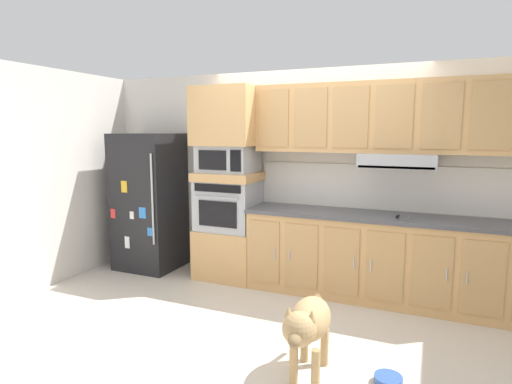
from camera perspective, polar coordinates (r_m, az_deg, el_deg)
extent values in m
plane|color=beige|center=(4.33, 3.56, -16.09)|extent=(9.60, 9.60, 0.00)
cube|color=silver|center=(5.04, 7.94, 2.08)|extent=(6.20, 0.12, 2.50)
cube|color=silver|center=(5.57, -24.55, 2.00)|extent=(0.12, 7.10, 2.50)
cube|color=black|center=(5.64, -14.34, -1.24)|extent=(0.76, 0.70, 1.76)
cylinder|color=silver|center=(5.14, -13.96, -1.01)|extent=(0.02, 0.02, 1.10)
cube|color=#337FDB|center=(5.28, -15.24, -2.76)|extent=(0.10, 0.01, 0.13)
cube|color=white|center=(5.53, -17.17, -6.58)|extent=(0.07, 0.01, 0.15)
cube|color=white|center=(5.39, -16.59, -3.05)|extent=(0.06, 0.01, 0.09)
cube|color=red|center=(5.58, -18.91, -2.81)|extent=(0.07, 0.01, 0.12)
cube|color=#337FDB|center=(5.27, -14.27, -5.29)|extent=(0.07, 0.01, 0.10)
cube|color=gold|center=(5.40, -17.55, 0.70)|extent=(0.09, 0.01, 0.14)
cube|color=tan|center=(5.23, -3.65, -8.25)|extent=(0.74, 0.62, 0.60)
cube|color=#A8AAAF|center=(5.10, -3.71, -1.76)|extent=(0.70, 0.58, 0.60)
cube|color=black|center=(4.85, -5.29, -3.02)|extent=(0.49, 0.01, 0.30)
cube|color=black|center=(4.80, -5.34, 0.50)|extent=(0.59, 0.01, 0.09)
cylinder|color=#A8AAAF|center=(4.80, -5.46, -0.78)|extent=(0.56, 0.02, 0.02)
cube|color=tan|center=(5.05, -3.75, 2.15)|extent=(0.74, 0.62, 0.10)
cube|color=#A8AAAF|center=(5.03, -3.77, 4.53)|extent=(0.64, 0.53, 0.32)
cube|color=black|center=(4.82, -6.00, 4.34)|extent=(0.35, 0.01, 0.22)
cube|color=black|center=(4.69, -2.82, 4.27)|extent=(0.13, 0.01, 0.24)
cube|color=tan|center=(5.02, -3.83, 10.23)|extent=(0.74, 0.62, 0.68)
cube|color=tan|center=(4.69, 17.53, -8.81)|extent=(3.01, 0.60, 0.88)
cube|color=tan|center=(4.69, 1.08, -8.19)|extent=(0.36, 0.01, 0.70)
cylinder|color=#BCBCC1|center=(4.63, 2.51, -8.41)|extent=(0.01, 0.01, 0.12)
cube|color=tan|center=(4.55, 6.17, -8.75)|extent=(0.36, 0.01, 0.70)
cylinder|color=#BCBCC1|center=(4.58, 4.55, -8.64)|extent=(0.01, 0.01, 0.12)
cube|color=tan|center=(4.45, 11.54, -9.26)|extent=(0.36, 0.01, 0.70)
cylinder|color=#BCBCC1|center=(4.42, 13.17, -9.46)|extent=(0.01, 0.01, 0.12)
cube|color=tan|center=(4.39, 17.13, -9.71)|extent=(0.36, 0.01, 0.70)
cylinder|color=#BCBCC1|center=(4.39, 15.41, -9.64)|extent=(0.01, 0.01, 0.12)
cube|color=tan|center=(4.37, 22.83, -10.08)|extent=(0.36, 0.01, 0.70)
cylinder|color=#BCBCC1|center=(4.36, 24.55, -10.23)|extent=(0.01, 0.01, 0.12)
cube|color=tan|center=(4.40, 28.53, -10.34)|extent=(0.36, 0.01, 0.70)
cylinder|color=#BCBCC1|center=(4.37, 26.84, -10.33)|extent=(0.01, 0.01, 0.12)
cube|color=#4C4C51|center=(4.58, 17.78, -3.29)|extent=(3.05, 0.64, 0.04)
cube|color=silver|center=(4.82, 18.25, 0.50)|extent=(3.05, 0.02, 0.50)
cube|color=tan|center=(4.62, 18.50, 9.63)|extent=(3.01, 0.34, 0.74)
cube|color=#A8AAAF|center=(4.56, 18.75, 4.11)|extent=(0.76, 0.48, 0.14)
cube|color=black|center=(4.34, 18.48, 3.21)|extent=(0.72, 0.04, 0.02)
cube|color=tan|center=(4.74, 2.33, 10.00)|extent=(0.36, 0.01, 0.63)
cube|color=tan|center=(4.61, 7.42, 9.99)|extent=(0.36, 0.01, 0.63)
cube|color=tan|center=(4.51, 12.77, 9.90)|extent=(0.36, 0.01, 0.63)
cube|color=tan|center=(4.45, 18.31, 9.71)|extent=(0.36, 0.01, 0.63)
cube|color=tan|center=(4.43, 23.94, 9.43)|extent=(0.36, 0.01, 0.63)
cube|color=tan|center=(4.45, 29.54, 9.06)|extent=(0.36, 0.01, 0.63)
cylinder|color=black|center=(4.47, 18.74, -3.16)|extent=(0.04, 0.10, 0.03)
cylinder|color=silver|center=(4.45, 20.13, -3.27)|extent=(0.02, 0.12, 0.01)
ellipsoid|color=tan|center=(3.20, 7.44, -16.73)|extent=(0.31, 0.50, 0.29)
sphere|color=tan|center=(2.86, 5.93, -18.08)|extent=(0.23, 0.23, 0.23)
ellipsoid|color=olive|center=(2.77, 5.33, -19.48)|extent=(0.09, 0.13, 0.08)
cone|color=tan|center=(2.82, 7.65, -16.31)|extent=(0.06, 0.06, 0.07)
cone|color=tan|center=(2.85, 4.44, -15.96)|extent=(0.06, 0.06, 0.07)
cylinder|color=tan|center=(3.46, 8.58, -14.19)|extent=(0.05, 0.17, 0.13)
cylinder|color=tan|center=(3.17, 8.13, -22.89)|extent=(0.06, 0.06, 0.30)
cylinder|color=tan|center=(3.20, 5.15, -22.52)|extent=(0.06, 0.06, 0.30)
cylinder|color=tan|center=(3.46, 9.33, -20.09)|extent=(0.06, 0.06, 0.30)
cylinder|color=tan|center=(3.49, 6.63, -19.79)|extent=(0.06, 0.06, 0.30)
cylinder|color=#3359A5|center=(3.40, 17.59, -23.25)|extent=(0.20, 0.20, 0.06)
cylinder|color=brown|center=(3.39, 17.60, -23.12)|extent=(0.15, 0.15, 0.03)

